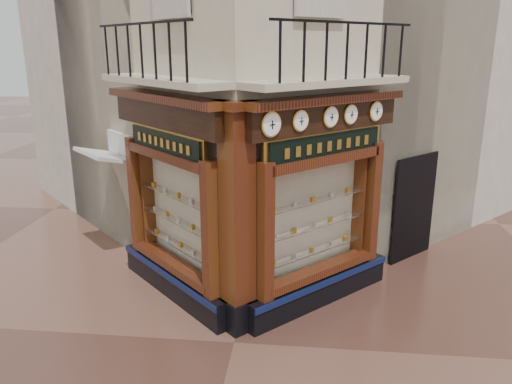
# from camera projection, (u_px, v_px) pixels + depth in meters

# --- Properties ---
(ground) EXTENTS (80.00, 80.00, 0.00)m
(ground) POSITION_uv_depth(u_px,v_px,m) (234.00, 343.00, 8.38)
(ground) COLOR #4D2D23
(ground) RESTS_ON ground
(neighbour_left) EXTENTS (11.31, 11.31, 11.00)m
(neighbour_left) POSITION_uv_depth(u_px,v_px,m) (194.00, 22.00, 15.32)
(neighbour_left) COLOR beige
(neighbour_left) RESTS_ON ground
(neighbour_right) EXTENTS (11.31, 11.31, 11.00)m
(neighbour_right) POSITION_uv_depth(u_px,v_px,m) (357.00, 21.00, 14.81)
(neighbour_right) COLOR beige
(neighbour_right) RESTS_ON ground
(shopfront_left) EXTENTS (2.86, 2.86, 3.98)m
(shopfront_left) POSITION_uv_depth(u_px,v_px,m) (172.00, 200.00, 9.46)
(shopfront_left) COLOR black
(shopfront_left) RESTS_ON ground
(shopfront_right) EXTENTS (2.86, 2.86, 3.98)m
(shopfront_right) POSITION_uv_depth(u_px,v_px,m) (321.00, 205.00, 9.17)
(shopfront_right) COLOR black
(shopfront_right) RESTS_ON ground
(corner_pilaster) EXTENTS (0.85, 0.85, 3.98)m
(corner_pilaster) POSITION_uv_depth(u_px,v_px,m) (237.00, 224.00, 8.30)
(corner_pilaster) COLOR black
(corner_pilaster) RESTS_ON ground
(balcony) EXTENTS (5.94, 2.97, 1.03)m
(balcony) POSITION_uv_depth(u_px,v_px,m) (244.00, 80.00, 8.61)
(balcony) COLOR #BAAA91
(balcony) RESTS_ON ground
(clock_a) EXTENTS (0.32, 0.32, 0.40)m
(clock_a) POSITION_uv_depth(u_px,v_px,m) (271.00, 124.00, 7.73)
(clock_a) COLOR gold
(clock_a) RESTS_ON ground
(clock_b) EXTENTS (0.29, 0.29, 0.35)m
(clock_b) POSITION_uv_depth(u_px,v_px,m) (300.00, 121.00, 8.11)
(clock_b) COLOR gold
(clock_b) RESTS_ON ground
(clock_c) EXTENTS (0.30, 0.30, 0.37)m
(clock_c) POSITION_uv_depth(u_px,v_px,m) (330.00, 117.00, 8.54)
(clock_c) COLOR gold
(clock_c) RESTS_ON ground
(clock_d) EXTENTS (0.29, 0.29, 0.36)m
(clock_d) POSITION_uv_depth(u_px,v_px,m) (350.00, 115.00, 8.85)
(clock_d) COLOR gold
(clock_d) RESTS_ON ground
(clock_e) EXTENTS (0.30, 0.30, 0.37)m
(clock_e) POSITION_uv_depth(u_px,v_px,m) (376.00, 111.00, 9.28)
(clock_e) COLOR gold
(clock_e) RESTS_ON ground
(awning) EXTENTS (1.64, 1.64, 0.29)m
(awning) POSITION_uv_depth(u_px,v_px,m) (113.00, 258.00, 11.71)
(awning) COLOR silver
(awning) RESTS_ON ground
(signboard_left) EXTENTS (1.89, 1.89, 0.51)m
(signboard_left) POSITION_uv_depth(u_px,v_px,m) (165.00, 142.00, 9.10)
(signboard_left) COLOR gold
(signboard_left) RESTS_ON ground
(signboard_right) EXTENTS (2.10, 2.10, 0.56)m
(signboard_right) POSITION_uv_depth(u_px,v_px,m) (327.00, 146.00, 8.80)
(signboard_right) COLOR gold
(signboard_right) RESTS_ON ground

